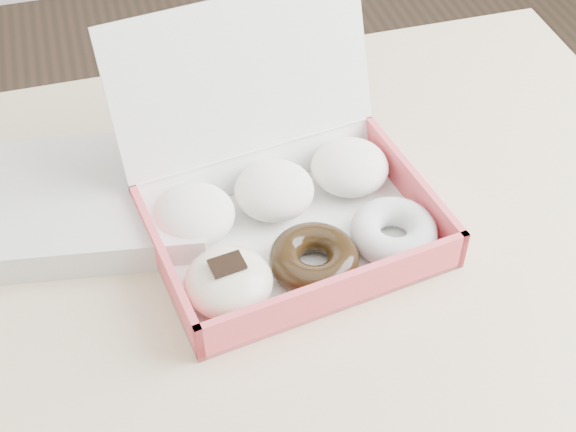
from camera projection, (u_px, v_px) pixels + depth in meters
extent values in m
cube|color=#D4BA8B|center=(226.00, 272.00, 0.93)|extent=(1.20, 0.80, 0.04)
cylinder|color=#D4BA8B|center=(476.00, 207.00, 1.54)|extent=(0.05, 0.05, 0.71)
cube|color=white|center=(293.00, 238.00, 0.94)|extent=(0.35, 0.28, 0.01)
cube|color=#EC4F57|center=(337.00, 294.00, 0.85)|extent=(0.32, 0.05, 0.05)
cube|color=white|center=(256.00, 165.00, 0.99)|extent=(0.32, 0.05, 0.05)
cube|color=#EC4F57|center=(164.00, 266.00, 0.88)|extent=(0.04, 0.23, 0.05)
cube|color=#EC4F57|center=(410.00, 187.00, 0.97)|extent=(0.04, 0.23, 0.05)
cube|color=white|center=(246.00, 96.00, 0.94)|extent=(0.33, 0.13, 0.22)
ellipsoid|color=white|center=(194.00, 215.00, 0.92)|extent=(0.11, 0.11, 0.05)
ellipsoid|color=white|center=(274.00, 190.00, 0.95)|extent=(0.11, 0.11, 0.05)
ellipsoid|color=white|center=(350.00, 167.00, 0.98)|extent=(0.11, 0.11, 0.05)
ellipsoid|color=beige|center=(229.00, 282.00, 0.85)|extent=(0.11, 0.11, 0.05)
cube|color=black|center=(227.00, 264.00, 0.83)|extent=(0.04, 0.03, 0.00)
torus|color=black|center=(314.00, 259.00, 0.89)|extent=(0.11, 0.11, 0.04)
torus|color=silver|center=(394.00, 232.00, 0.92)|extent=(0.11, 0.11, 0.04)
cube|color=white|center=(96.00, 201.00, 0.96)|extent=(0.28, 0.24, 0.04)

